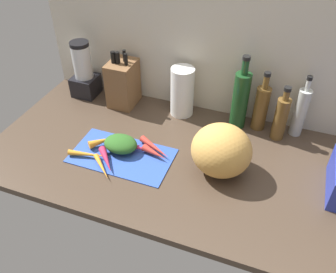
{
  "coord_description": "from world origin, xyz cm",
  "views": [
    {
      "loc": [
        29.05,
        -104.56,
        99.93
      ],
      "look_at": [
        -8.59,
        -4.18,
        12.47
      ],
      "focal_mm": 38.2,
      "sensor_mm": 36.0,
      "label": 1
    }
  ],
  "objects_px": {
    "carrot_7": "(106,160)",
    "blender_appliance": "(84,73)",
    "bottle_1": "(261,107)",
    "bottle_2": "(281,118)",
    "paper_towel_roll": "(182,92)",
    "knife_block": "(123,83)",
    "cutting_board": "(122,155)",
    "carrot_3": "(155,147)",
    "carrot_0": "(89,154)",
    "bottle_0": "(240,99)",
    "carrot_4": "(136,147)",
    "carrot_5": "(130,148)",
    "carrot_1": "(154,153)",
    "bottle_3": "(300,112)",
    "carrot_6": "(102,141)",
    "carrot_2": "(102,167)",
    "winter_squash": "(221,150)"
  },
  "relations": [
    {
      "from": "carrot_1",
      "to": "carrot_7",
      "type": "bearing_deg",
      "value": -147.25
    },
    {
      "from": "bottle_1",
      "to": "carrot_0",
      "type": "bearing_deg",
      "value": -143.37
    },
    {
      "from": "carrot_4",
      "to": "carrot_6",
      "type": "distance_m",
      "value": 0.15
    },
    {
      "from": "bottle_2",
      "to": "carrot_1",
      "type": "bearing_deg",
      "value": -145.48
    },
    {
      "from": "carrot_0",
      "to": "carrot_3",
      "type": "xyz_separation_m",
      "value": [
        0.24,
        0.13,
        0.0
      ]
    },
    {
      "from": "paper_towel_roll",
      "to": "carrot_3",
      "type": "bearing_deg",
      "value": -92.62
    },
    {
      "from": "carrot_1",
      "to": "carrot_5",
      "type": "distance_m",
      "value": 0.11
    },
    {
      "from": "cutting_board",
      "to": "carrot_3",
      "type": "bearing_deg",
      "value": 31.96
    },
    {
      "from": "carrot_4",
      "to": "bottle_1",
      "type": "height_order",
      "value": "bottle_1"
    },
    {
      "from": "carrot_1",
      "to": "carrot_3",
      "type": "distance_m",
      "value": 0.03
    },
    {
      "from": "blender_appliance",
      "to": "cutting_board",
      "type": "bearing_deg",
      "value": -44.06
    },
    {
      "from": "carrot_4",
      "to": "winter_squash",
      "type": "xyz_separation_m",
      "value": [
        0.35,
        0.01,
        0.08
      ]
    },
    {
      "from": "knife_block",
      "to": "carrot_0",
      "type": "bearing_deg",
      "value": -84.12
    },
    {
      "from": "carrot_4",
      "to": "carrot_1",
      "type": "bearing_deg",
      "value": -4.15
    },
    {
      "from": "carrot_4",
      "to": "bottle_1",
      "type": "relative_size",
      "value": 0.45
    },
    {
      "from": "carrot_2",
      "to": "carrot_6",
      "type": "distance_m",
      "value": 0.15
    },
    {
      "from": "carrot_7",
      "to": "bottle_0",
      "type": "height_order",
      "value": "bottle_0"
    },
    {
      "from": "winter_squash",
      "to": "bottle_1",
      "type": "relative_size",
      "value": 0.83
    },
    {
      "from": "carrot_4",
      "to": "carrot_5",
      "type": "xyz_separation_m",
      "value": [
        -0.03,
        -0.01,
        -0.0
      ]
    },
    {
      "from": "carrot_4",
      "to": "bottle_0",
      "type": "xyz_separation_m",
      "value": [
        0.36,
        0.33,
        0.12
      ]
    },
    {
      "from": "carrot_1",
      "to": "bottle_3",
      "type": "relative_size",
      "value": 0.39
    },
    {
      "from": "bottle_1",
      "to": "carrot_4",
      "type": "bearing_deg",
      "value": -142.06
    },
    {
      "from": "carrot_5",
      "to": "blender_appliance",
      "type": "xyz_separation_m",
      "value": [
        -0.4,
        0.33,
        0.1
      ]
    },
    {
      "from": "cutting_board",
      "to": "carrot_5",
      "type": "distance_m",
      "value": 0.05
    },
    {
      "from": "carrot_5",
      "to": "bottle_3",
      "type": "bearing_deg",
      "value": 30.19
    },
    {
      "from": "carrot_7",
      "to": "blender_appliance",
      "type": "height_order",
      "value": "blender_appliance"
    },
    {
      "from": "carrot_0",
      "to": "bottle_2",
      "type": "relative_size",
      "value": 0.68
    },
    {
      "from": "cutting_board",
      "to": "bottle_1",
      "type": "height_order",
      "value": "bottle_1"
    },
    {
      "from": "winter_squash",
      "to": "paper_towel_roll",
      "type": "bearing_deg",
      "value": 129.69
    },
    {
      "from": "blender_appliance",
      "to": "bottle_0",
      "type": "height_order",
      "value": "bottle_0"
    },
    {
      "from": "carrot_5",
      "to": "carrot_7",
      "type": "height_order",
      "value": "carrot_7"
    },
    {
      "from": "cutting_board",
      "to": "bottle_1",
      "type": "xyz_separation_m",
      "value": [
        0.49,
        0.4,
        0.11
      ]
    },
    {
      "from": "carrot_2",
      "to": "paper_towel_roll",
      "type": "xyz_separation_m",
      "value": [
        0.17,
        0.48,
        0.1
      ]
    },
    {
      "from": "carrot_1",
      "to": "bottle_1",
      "type": "xyz_separation_m",
      "value": [
        0.36,
        0.36,
        0.09
      ]
    },
    {
      "from": "bottle_0",
      "to": "blender_appliance",
      "type": "bearing_deg",
      "value": -179.33
    },
    {
      "from": "cutting_board",
      "to": "bottle_2",
      "type": "height_order",
      "value": "bottle_2"
    },
    {
      "from": "carrot_7",
      "to": "paper_towel_roll",
      "type": "relative_size",
      "value": 0.6
    },
    {
      "from": "bottle_1",
      "to": "bottle_2",
      "type": "relative_size",
      "value": 1.1
    },
    {
      "from": "carrot_1",
      "to": "carrot_6",
      "type": "xyz_separation_m",
      "value": [
        -0.24,
        -0.01,
        0.0
      ]
    },
    {
      "from": "carrot_1",
      "to": "carrot_3",
      "type": "relative_size",
      "value": 0.7
    },
    {
      "from": "carrot_0",
      "to": "carrot_5",
      "type": "distance_m",
      "value": 0.17
    },
    {
      "from": "bottle_0",
      "to": "bottle_1",
      "type": "height_order",
      "value": "bottle_0"
    },
    {
      "from": "carrot_7",
      "to": "paper_towel_roll",
      "type": "bearing_deg",
      "value": 69.49
    },
    {
      "from": "bottle_3",
      "to": "paper_towel_roll",
      "type": "bearing_deg",
      "value": -176.89
    },
    {
      "from": "carrot_2",
      "to": "carrot_3",
      "type": "height_order",
      "value": "carrot_3"
    },
    {
      "from": "carrot_2",
      "to": "winter_squash",
      "type": "distance_m",
      "value": 0.47
    },
    {
      "from": "carrot_6",
      "to": "bottle_0",
      "type": "height_order",
      "value": "bottle_0"
    },
    {
      "from": "paper_towel_roll",
      "to": "knife_block",
      "type": "bearing_deg",
      "value": -176.28
    },
    {
      "from": "carrot_0",
      "to": "bottle_1",
      "type": "distance_m",
      "value": 0.77
    },
    {
      "from": "cutting_board",
      "to": "winter_squash",
      "type": "relative_size",
      "value": 1.79
    }
  ]
}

